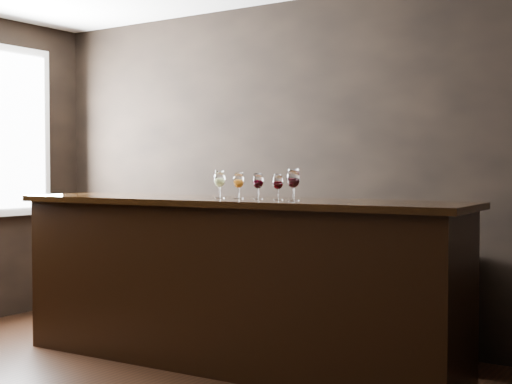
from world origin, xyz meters
The scene contains 9 objects.
room_shell centered at (-0.23, 0.11, 1.81)m, with size 5.02×4.52×2.81m.
bar_counter centered at (0.25, 1.19, 0.57)m, with size 3.27×0.71×1.14m, color black.
bar_top centered at (0.25, 1.19, 1.17)m, with size 3.38×0.78×0.04m, color black.
back_bar_shelf centered at (0.59, 2.03, 0.39)m, with size 2.17×0.40×0.78m, color black.
glass_white centered at (0.12, 1.22, 1.32)m, with size 0.08×0.08×0.20m.
glass_amber centered at (0.29, 1.22, 1.31)m, with size 0.08×0.08×0.18m.
glass_red_a centered at (0.46, 1.22, 1.31)m, with size 0.08×0.08×0.18m.
glass_red_b centered at (0.63, 1.20, 1.31)m, with size 0.07×0.07×0.18m.
glass_red_c centered at (0.78, 1.15, 1.33)m, with size 0.09×0.09×0.21m.
Camera 1 is at (3.18, -2.89, 1.41)m, focal length 50.00 mm.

